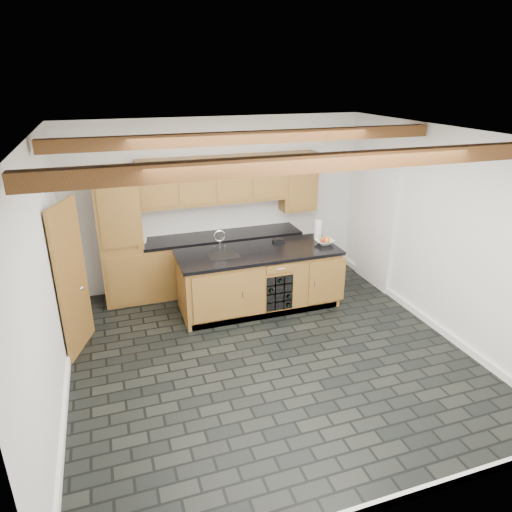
% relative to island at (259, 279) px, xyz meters
% --- Properties ---
extents(ground, '(5.00, 5.00, 0.00)m').
position_rel_island_xyz_m(ground, '(-0.31, -1.28, -0.46)').
color(ground, black).
rests_on(ground, ground).
extents(room_shell, '(5.01, 5.00, 5.00)m').
position_rel_island_xyz_m(room_shell, '(-0.39, -0.75, 1.06)').
color(room_shell, white).
rests_on(room_shell, ground).
extents(back_cabinetry, '(3.65, 0.62, 2.20)m').
position_rel_island_xyz_m(back_cabinetry, '(-0.68, 0.95, 0.51)').
color(back_cabinetry, olive).
rests_on(back_cabinetry, ground).
extents(island, '(2.48, 0.96, 0.93)m').
position_rel_island_xyz_m(island, '(0.00, 0.00, 0.00)').
color(island, olive).
rests_on(island, ground).
extents(faucet, '(0.45, 0.40, 0.34)m').
position_rel_island_xyz_m(faucet, '(-0.56, 0.05, 0.50)').
color(faucet, black).
rests_on(faucet, island).
extents(kitchen_scale, '(0.19, 0.12, 0.06)m').
position_rel_island_xyz_m(kitchen_scale, '(0.43, 0.28, 0.49)').
color(kitchen_scale, black).
rests_on(kitchen_scale, island).
extents(fruit_bowl, '(0.29, 0.29, 0.07)m').
position_rel_island_xyz_m(fruit_bowl, '(1.07, -0.04, 0.50)').
color(fruit_bowl, beige).
rests_on(fruit_bowl, island).
extents(fruit_cluster, '(0.16, 0.17, 0.07)m').
position_rel_island_xyz_m(fruit_cluster, '(1.07, -0.04, 0.54)').
color(fruit_cluster, '#C3461A').
rests_on(fruit_cluster, fruit_bowl).
extents(paper_towel, '(0.12, 0.12, 0.29)m').
position_rel_island_xyz_m(paper_towel, '(1.11, 0.28, 0.61)').
color(paper_towel, white).
rests_on(paper_towel, island).
extents(mug, '(0.11, 0.11, 0.09)m').
position_rel_island_xyz_m(mug, '(-1.61, 0.91, 0.51)').
color(mug, white).
rests_on(mug, back_cabinetry).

